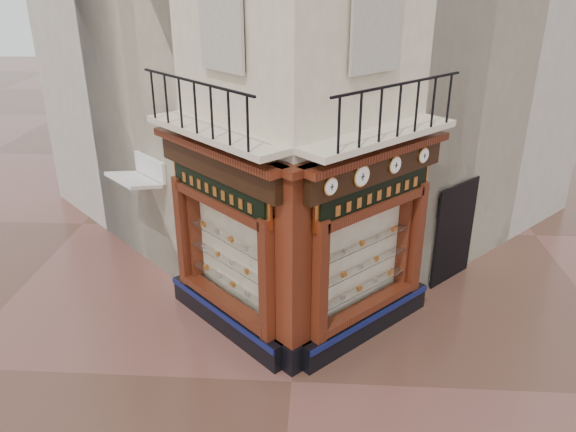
# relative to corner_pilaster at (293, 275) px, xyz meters

# --- Properties ---
(ground) EXTENTS (80.00, 80.00, 0.00)m
(ground) POSITION_rel_corner_pilaster_xyz_m (0.00, -0.50, -1.95)
(ground) COLOR #4C2E23
(ground) RESTS_ON ground
(main_building) EXTENTS (11.31, 11.31, 12.00)m
(main_building) POSITION_rel_corner_pilaster_xyz_m (0.00, 5.66, 4.05)
(main_building) COLOR beige
(main_building) RESTS_ON ground
(neighbour_left) EXTENTS (11.31, 11.31, 11.00)m
(neighbour_left) POSITION_rel_corner_pilaster_xyz_m (-2.47, 8.13, 3.55)
(neighbour_left) COLOR #B8B1A1
(neighbour_left) RESTS_ON ground
(neighbour_right) EXTENTS (11.31, 11.31, 11.00)m
(neighbour_right) POSITION_rel_corner_pilaster_xyz_m (2.47, 8.13, 3.55)
(neighbour_right) COLOR #B8B1A1
(neighbour_right) RESTS_ON ground
(shopfront_left) EXTENTS (2.86, 2.86, 3.98)m
(shopfront_left) POSITION_rel_corner_pilaster_xyz_m (-1.41, 1.07, 0.03)
(shopfront_left) COLOR black
(shopfront_left) RESTS_ON ground
(shopfront_right) EXTENTS (2.86, 2.86, 3.98)m
(shopfront_right) POSITION_rel_corner_pilaster_xyz_m (1.41, 1.07, 0.03)
(shopfront_right) COLOR black
(shopfront_right) RESTS_ON ground
(corner_pilaster) EXTENTS (0.85, 0.85, 3.98)m
(corner_pilaster) POSITION_rel_corner_pilaster_xyz_m (0.00, 0.00, 0.00)
(corner_pilaster) COLOR black
(corner_pilaster) RESTS_ON ground
(balcony) EXTENTS (5.94, 2.97, 1.03)m
(balcony) POSITION_rel_corner_pilaster_xyz_m (0.00, 0.99, 2.27)
(balcony) COLOR beige
(balcony) RESTS_ON ground
(clock_a) EXTENTS (0.26, 0.26, 0.31)m
(clock_a) POSITION_rel_corner_pilaster_xyz_m (0.60, -0.00, 1.67)
(clock_a) COLOR gold
(clock_a) RESTS_ON ground
(clock_b) EXTENTS (0.32, 0.32, 0.40)m
(clock_b) POSITION_rel_corner_pilaster_xyz_m (1.13, 0.53, 1.67)
(clock_b) COLOR gold
(clock_b) RESTS_ON ground
(clock_c) EXTENTS (0.27, 0.27, 0.33)m
(clock_c) POSITION_rel_corner_pilaster_xyz_m (1.77, 1.17, 1.67)
(clock_c) COLOR gold
(clock_c) RESTS_ON ground
(clock_d) EXTENTS (0.25, 0.25, 0.31)m
(clock_d) POSITION_rel_corner_pilaster_xyz_m (2.38, 1.78, 1.67)
(clock_d) COLOR gold
(clock_d) RESTS_ON ground
(awning) EXTENTS (1.46, 1.46, 0.23)m
(awning) POSITION_rel_corner_pilaster_xyz_m (-3.79, 3.09, -1.95)
(awning) COLOR silver
(awning) RESTS_ON ground
(signboard_left) EXTENTS (2.20, 2.20, 0.59)m
(signboard_left) POSITION_rel_corner_pilaster_xyz_m (-1.46, 1.01, 1.15)
(signboard_left) COLOR #D88D3F
(signboard_left) RESTS_ON ground
(signboard_right) EXTENTS (2.26, 2.26, 0.61)m
(signboard_right) POSITION_rel_corner_pilaster_xyz_m (1.46, 1.01, 1.15)
(signboard_right) COLOR #D88D3F
(signboard_right) RESTS_ON ground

